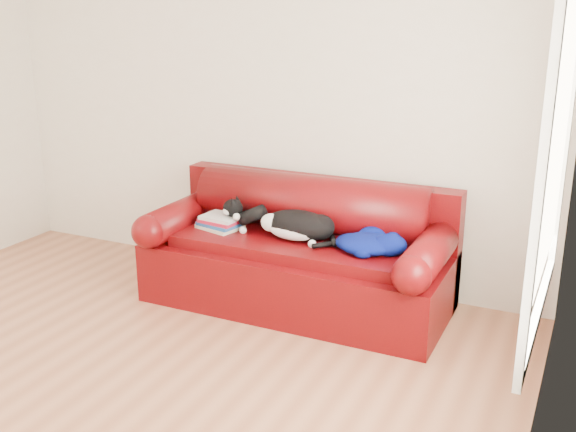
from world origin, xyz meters
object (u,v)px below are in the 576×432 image
at_px(cat, 297,226).
at_px(blanket, 370,242).
at_px(sofa_base, 297,273).
at_px(book_stack, 221,222).

distance_m(cat, blanket, 0.53).
xyz_separation_m(sofa_base, cat, (0.02, -0.04, 0.36)).
bearing_deg(book_stack, blanket, 0.06).
height_order(sofa_base, blanket, blanket).
height_order(book_stack, blanket, blanket).
distance_m(sofa_base, cat, 0.36).
height_order(book_stack, cat, cat).
bearing_deg(cat, sofa_base, 110.97).
bearing_deg(sofa_base, blanket, -5.60).
distance_m(book_stack, cat, 0.60).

